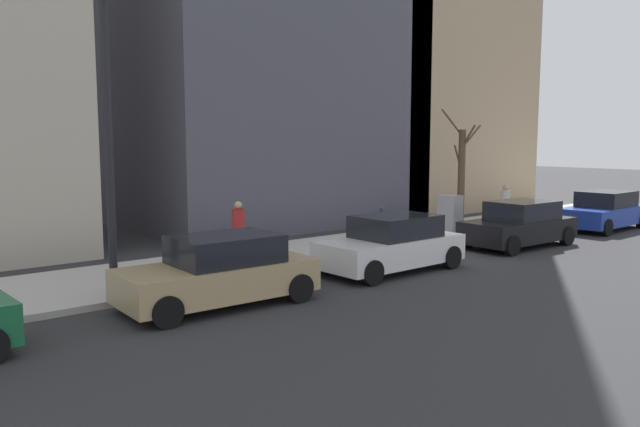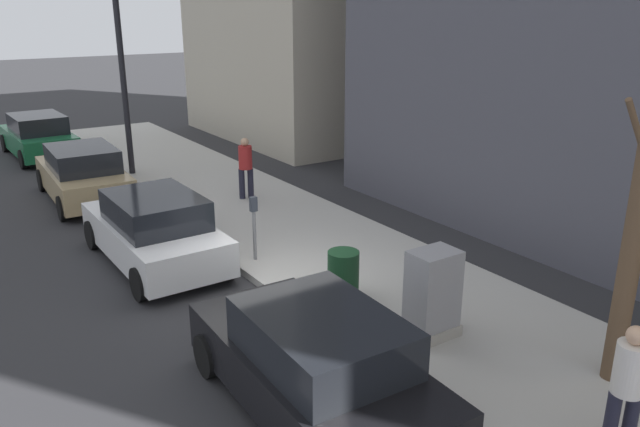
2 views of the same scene
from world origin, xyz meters
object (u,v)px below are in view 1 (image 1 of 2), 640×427
at_px(pedestrian_near_meter, 505,203).
at_px(parked_car_blue, 604,211).
at_px(parking_meter, 382,225).
at_px(trash_bin, 425,228).
at_px(bare_tree, 461,174).
at_px(pedestrian_midblock, 239,226).
at_px(office_block_center, 241,27).
at_px(parked_car_tan, 220,272).
at_px(utility_box, 450,215).
at_px(streetlamp, 112,118).
at_px(parked_car_black, 519,225).
at_px(parked_car_white, 392,244).

bearing_deg(pedestrian_near_meter, parked_car_blue, 81.04).
relative_size(parking_meter, pedestrian_near_meter, 0.81).
bearing_deg(trash_bin, parked_car_blue, -103.52).
height_order(bare_tree, pedestrian_midblock, bare_tree).
distance_m(pedestrian_midblock, office_block_center, 13.27).
distance_m(trash_bin, pedestrian_near_meter, 5.09).
relative_size(parked_car_tan, parking_meter, 3.16).
relative_size(utility_box, streetlamp, 0.22).
bearing_deg(parked_car_blue, parked_car_tan, 89.15).
bearing_deg(office_block_center, trash_bin, -177.97).
bearing_deg(parked_car_blue, pedestrian_near_meter, 53.69).
height_order(parked_car_blue, parked_car_black, same).
xyz_separation_m(parked_car_white, office_block_center, (12.67, -3.38, 7.79)).
height_order(streetlamp, pedestrian_near_meter, streetlamp).
relative_size(parked_car_blue, bare_tree, 0.92).
bearing_deg(parking_meter, pedestrian_near_meter, -84.30).
bearing_deg(utility_box, office_block_center, 12.17).
distance_m(bare_tree, pedestrian_midblock, 10.62).
distance_m(bare_tree, trash_bin, 4.75).
distance_m(parked_car_blue, parked_car_black, 6.06).
bearing_deg(pedestrian_near_meter, utility_box, -65.76).
height_order(parked_car_white, streetlamp, streetlamp).
distance_m(parking_meter, pedestrian_near_meter, 7.57).
bearing_deg(parked_car_tan, parked_car_white, -87.12).
distance_m(parking_meter, bare_tree, 7.06).
xyz_separation_m(bare_tree, pedestrian_midblock, (-0.32, 10.56, -1.12)).
relative_size(parked_car_white, trash_bin, 4.69).
relative_size(parking_meter, bare_tree, 0.29).
bearing_deg(office_block_center, parked_car_white, 165.04).
bearing_deg(office_block_center, pedestrian_near_meter, -152.12).
bearing_deg(parking_meter, parked_car_tan, 104.45).
bearing_deg(parked_car_white, streetlamp, 77.54).
distance_m(parked_car_white, utility_box, 6.11).
xyz_separation_m(utility_box, streetlamp, (-1.02, 12.60, 3.17)).
height_order(parked_car_white, parked_car_tan, same).
distance_m(parked_car_blue, utility_box, 6.99).
distance_m(trash_bin, office_block_center, 13.22).
bearing_deg(parked_car_blue, streetlamp, 84.46).
height_order(parked_car_black, parking_meter, parked_car_black).
xyz_separation_m(parked_car_white, streetlamp, (1.47, 7.03, 3.28)).
bearing_deg(office_block_center, parked_car_tan, 145.42).
height_order(utility_box, bare_tree, bare_tree).
xyz_separation_m(parked_car_blue, parking_meter, (1.56, 10.85, 0.24)).
relative_size(streetlamp, trash_bin, 7.22).
bearing_deg(parked_car_black, streetlamp, 85.36).
bearing_deg(utility_box, parked_car_white, 114.05).
bearing_deg(parked_car_white, parked_car_blue, -90.27).
distance_m(bare_tree, pedestrian_near_meter, 2.03).
bearing_deg(parked_car_tan, bare_tree, -71.70).
bearing_deg(parked_car_black, pedestrian_near_meter, -46.89).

